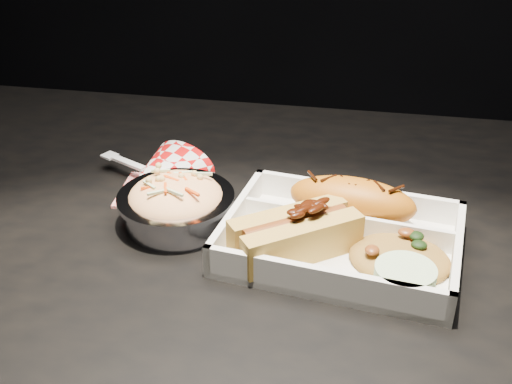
% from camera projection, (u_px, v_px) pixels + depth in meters
% --- Properties ---
extents(dining_table, '(1.20, 0.80, 0.75)m').
position_uv_depth(dining_table, '(292.00, 302.00, 0.77)').
color(dining_table, black).
rests_on(dining_table, ground).
extents(food_tray, '(0.27, 0.21, 0.04)m').
position_uv_depth(food_tray, '(341.00, 243.00, 0.70)').
color(food_tray, silver).
rests_on(food_tray, dining_table).
extents(fried_pastry, '(0.15, 0.08, 0.05)m').
position_uv_depth(fried_pastry, '(352.00, 200.00, 0.74)').
color(fried_pastry, '#BE6513').
rests_on(fried_pastry, food_tray).
extents(hotdog, '(0.14, 0.13, 0.06)m').
position_uv_depth(hotdog, '(295.00, 231.00, 0.68)').
color(hotdog, gold).
rests_on(hotdog, food_tray).
extents(fried_rice_mound, '(0.12, 0.10, 0.03)m').
position_uv_depth(fried_rice_mound, '(401.00, 250.00, 0.67)').
color(fried_rice_mound, '#A4732F').
rests_on(fried_rice_mound, food_tray).
extents(cupcake_liner, '(0.06, 0.06, 0.03)m').
position_uv_depth(cupcake_liner, '(404.00, 280.00, 0.62)').
color(cupcake_liner, '#B7D3A0').
rests_on(cupcake_liner, food_tray).
extents(foil_coleslaw_cup, '(0.14, 0.14, 0.06)m').
position_uv_depth(foil_coleslaw_cup, '(176.00, 203.00, 0.74)').
color(foil_coleslaw_cup, silver).
rests_on(foil_coleslaw_cup, dining_table).
extents(napkin_fork, '(0.16, 0.14, 0.10)m').
position_uv_depth(napkin_fork, '(158.00, 177.00, 0.82)').
color(napkin_fork, red).
rests_on(napkin_fork, dining_table).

